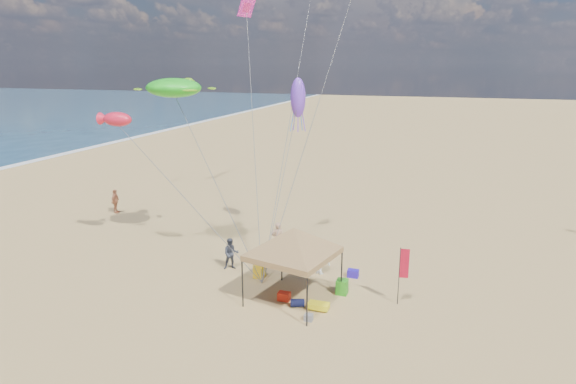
{
  "coord_description": "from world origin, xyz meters",
  "views": [
    {
      "loc": [
        7.68,
        -20.09,
        10.37
      ],
      "look_at": [
        0.0,
        3.0,
        4.0
      ],
      "focal_mm": 31.04,
      "sensor_mm": 36.0,
      "label": 1
    }
  ],
  "objects_px": {
    "canopy_tent": "(293,231)",
    "chair_green": "(342,287)",
    "person_near_c": "(320,257)",
    "cooler_blue": "(353,273)",
    "beach_cart": "(318,306)",
    "person_near_b": "(231,254)",
    "chair_yellow": "(259,271)",
    "person_far_a": "(115,201)",
    "cooler_red": "(284,296)",
    "person_near_a": "(278,239)",
    "feather_flag": "(403,267)"
  },
  "relations": [
    {
      "from": "cooler_blue",
      "to": "person_near_a",
      "type": "bearing_deg",
      "value": 161.01
    },
    {
      "from": "cooler_red",
      "to": "cooler_blue",
      "type": "relative_size",
      "value": 1.0
    },
    {
      "from": "beach_cart",
      "to": "person_near_b",
      "type": "bearing_deg",
      "value": 152.29
    },
    {
      "from": "person_near_c",
      "to": "chair_yellow",
      "type": "bearing_deg",
      "value": 49.84
    },
    {
      "from": "cooler_red",
      "to": "person_near_c",
      "type": "distance_m",
      "value": 3.49
    },
    {
      "from": "chair_yellow",
      "to": "beach_cart",
      "type": "xyz_separation_m",
      "value": [
        3.66,
        -2.34,
        -0.15
      ]
    },
    {
      "from": "feather_flag",
      "to": "beach_cart",
      "type": "height_order",
      "value": "feather_flag"
    },
    {
      "from": "person_near_b",
      "to": "person_near_a",
      "type": "bearing_deg",
      "value": 28.1
    },
    {
      "from": "person_far_a",
      "to": "person_near_c",
      "type": "bearing_deg",
      "value": -119.78
    },
    {
      "from": "cooler_blue",
      "to": "chair_yellow",
      "type": "height_order",
      "value": "chair_yellow"
    },
    {
      "from": "chair_yellow",
      "to": "person_near_b",
      "type": "xyz_separation_m",
      "value": [
        -1.76,
        0.5,
        0.48
      ]
    },
    {
      "from": "cooler_blue",
      "to": "person_near_b",
      "type": "height_order",
      "value": "person_near_b"
    },
    {
      "from": "canopy_tent",
      "to": "person_far_a",
      "type": "bearing_deg",
      "value": 151.14
    },
    {
      "from": "cooler_red",
      "to": "person_near_b",
      "type": "xyz_separation_m",
      "value": [
        -3.72,
        2.46,
        0.64
      ]
    },
    {
      "from": "cooler_blue",
      "to": "beach_cart",
      "type": "xyz_separation_m",
      "value": [
        -0.75,
        -3.83,
        0.01
      ]
    },
    {
      "from": "cooler_blue",
      "to": "person_near_b",
      "type": "bearing_deg",
      "value": -170.89
    },
    {
      "from": "feather_flag",
      "to": "cooler_red",
      "type": "bearing_deg",
      "value": -165.98
    },
    {
      "from": "canopy_tent",
      "to": "chair_green",
      "type": "bearing_deg",
      "value": 35.67
    },
    {
      "from": "person_near_a",
      "to": "person_near_c",
      "type": "relative_size",
      "value": 1.07
    },
    {
      "from": "beach_cart",
      "to": "person_far_a",
      "type": "bearing_deg",
      "value": 151.81
    },
    {
      "from": "person_near_c",
      "to": "beach_cart",
      "type": "bearing_deg",
      "value": 127.32
    },
    {
      "from": "cooler_blue",
      "to": "cooler_red",
      "type": "bearing_deg",
      "value": -125.36
    },
    {
      "from": "canopy_tent",
      "to": "cooler_blue",
      "type": "xyz_separation_m",
      "value": [
        2.05,
        3.38,
        -3.13
      ]
    },
    {
      "from": "beach_cart",
      "to": "person_near_a",
      "type": "relative_size",
      "value": 0.47
    },
    {
      "from": "chair_green",
      "to": "cooler_blue",
      "type": "bearing_deg",
      "value": 86.4
    },
    {
      "from": "cooler_blue",
      "to": "person_near_a",
      "type": "distance_m",
      "value": 4.85
    },
    {
      "from": "canopy_tent",
      "to": "chair_green",
      "type": "distance_m",
      "value": 3.8
    },
    {
      "from": "feather_flag",
      "to": "person_near_c",
      "type": "bearing_deg",
      "value": 153.99
    },
    {
      "from": "canopy_tent",
      "to": "feather_flag",
      "type": "height_order",
      "value": "canopy_tent"
    },
    {
      "from": "feather_flag",
      "to": "cooler_blue",
      "type": "height_order",
      "value": "feather_flag"
    },
    {
      "from": "canopy_tent",
      "to": "cooler_red",
      "type": "height_order",
      "value": "canopy_tent"
    },
    {
      "from": "chair_green",
      "to": "cooler_red",
      "type": "bearing_deg",
      "value": -147.97
    },
    {
      "from": "feather_flag",
      "to": "person_near_a",
      "type": "distance_m",
      "value": 8.08
    },
    {
      "from": "beach_cart",
      "to": "person_near_c",
      "type": "xyz_separation_m",
      "value": [
        -0.92,
        3.7,
        0.69
      ]
    },
    {
      "from": "chair_green",
      "to": "person_far_a",
      "type": "bearing_deg",
      "value": 157.45
    },
    {
      "from": "chair_green",
      "to": "beach_cart",
      "type": "height_order",
      "value": "chair_green"
    },
    {
      "from": "person_near_c",
      "to": "cooler_blue",
      "type": "bearing_deg",
      "value": -152.13
    },
    {
      "from": "person_near_b",
      "to": "person_far_a",
      "type": "xyz_separation_m",
      "value": [
        -11.91,
        6.44,
        0.03
      ]
    },
    {
      "from": "canopy_tent",
      "to": "person_near_a",
      "type": "xyz_separation_m",
      "value": [
        -2.48,
        4.94,
        -2.37
      ]
    },
    {
      "from": "canopy_tent",
      "to": "chair_green",
      "type": "height_order",
      "value": "canopy_tent"
    },
    {
      "from": "chair_green",
      "to": "person_near_b",
      "type": "height_order",
      "value": "person_near_b"
    },
    {
      "from": "chair_yellow",
      "to": "beach_cart",
      "type": "distance_m",
      "value": 4.35
    },
    {
      "from": "beach_cart",
      "to": "person_far_a",
      "type": "relative_size",
      "value": 0.52
    },
    {
      "from": "cooler_red",
      "to": "chair_green",
      "type": "bearing_deg",
      "value": 32.03
    },
    {
      "from": "person_near_a",
      "to": "person_near_b",
      "type": "distance_m",
      "value": 3.03
    },
    {
      "from": "feather_flag",
      "to": "chair_yellow",
      "type": "distance_m",
      "value": 7.17
    },
    {
      "from": "canopy_tent",
      "to": "person_near_c",
      "type": "height_order",
      "value": "canopy_tent"
    },
    {
      "from": "person_near_a",
      "to": "person_near_b",
      "type": "relative_size",
      "value": 1.15
    },
    {
      "from": "cooler_blue",
      "to": "person_near_b",
      "type": "relative_size",
      "value": 0.33
    },
    {
      "from": "chair_yellow",
      "to": "beach_cart",
      "type": "bearing_deg",
      "value": -32.59
    }
  ]
}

